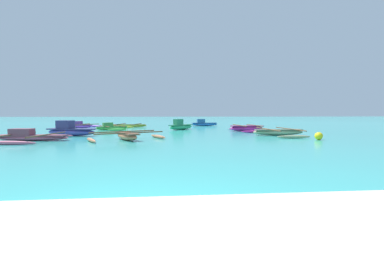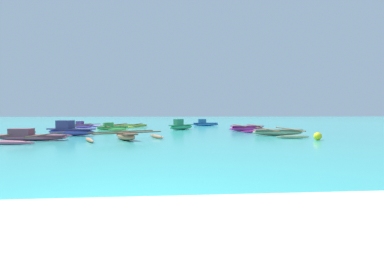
% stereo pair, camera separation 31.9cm
% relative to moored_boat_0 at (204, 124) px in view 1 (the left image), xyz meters
% --- Properties ---
extents(ground_plane, '(240.00, 240.00, 0.00)m').
position_rel_moored_boat_0_xyz_m(ground_plane, '(-4.91, -27.71, -0.30)').
color(ground_plane, '#38ADA8').
extents(moored_boat_0, '(3.29, 0.97, 0.84)m').
position_rel_moored_boat_0_xyz_m(moored_boat_0, '(0.00, 0.00, 0.00)').
color(moored_boat_0, '#2D7CDB').
rests_on(moored_boat_0, ground_plane).
extents(moored_boat_1, '(2.58, 2.61, 1.00)m').
position_rel_moored_boat_0_xyz_m(moored_boat_1, '(-3.13, -6.95, 0.05)').
color(moored_boat_1, '#37C67C').
rests_on(moored_boat_1, ground_plane).
extents(moored_boat_2, '(2.98, 3.83, 0.55)m').
position_rel_moored_boat_0_xyz_m(moored_boat_2, '(2.40, -9.68, -0.04)').
color(moored_boat_2, '#CD2B93').
rests_on(moored_boat_2, ground_plane).
extents(moored_boat_3, '(3.62, 1.76, 1.05)m').
position_rel_moored_boat_0_xyz_m(moored_boat_3, '(-10.92, -12.89, 0.07)').
color(moored_boat_3, '#4C49A4').
rests_on(moored_boat_3, ground_plane).
extents(moored_boat_4, '(3.60, 4.59, 0.47)m').
position_rel_moored_boat_0_xyz_m(moored_boat_4, '(3.39, -13.79, -0.07)').
color(moored_boat_4, '#9CAA7F').
rests_on(moored_boat_4, ground_plane).
extents(moored_boat_5, '(3.07, 3.64, 0.68)m').
position_rel_moored_boat_0_xyz_m(moored_boat_5, '(-9.57, -6.57, -0.07)').
color(moored_boat_5, '#62D857').
rests_on(moored_boat_5, ground_plane).
extents(moored_boat_6, '(4.56, 3.66, 0.48)m').
position_rel_moored_boat_0_xyz_m(moored_boat_6, '(-6.62, -16.03, -0.07)').
color(moored_boat_6, '#C87B52').
rests_on(moored_boat_6, ground_plane).
extents(moored_boat_7, '(4.18, 4.37, 0.68)m').
position_rel_moored_boat_0_xyz_m(moored_boat_7, '(-11.98, -15.94, -0.07)').
color(moored_boat_7, '#C45672').
rests_on(moored_boat_7, ground_plane).
extents(moored_boat_8, '(3.56, 4.70, 0.72)m').
position_rel_moored_boat_0_xyz_m(moored_boat_8, '(-13.46, -3.15, -0.07)').
color(moored_boat_8, '#B949DB').
rests_on(moored_boat_8, ground_plane).
extents(moored_boat_9, '(4.18, 4.61, 0.37)m').
position_rel_moored_boat_0_xyz_m(moored_boat_9, '(-8.72, -1.93, -0.13)').
color(moored_boat_9, gold).
rests_on(moored_boat_9, ground_plane).
extents(mooring_buoy_0, '(0.45, 0.45, 0.45)m').
position_rel_moored_boat_0_xyz_m(mooring_buoy_0, '(4.37, -17.02, -0.07)').
color(mooring_buoy_0, yellow).
rests_on(mooring_buoy_0, ground_plane).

